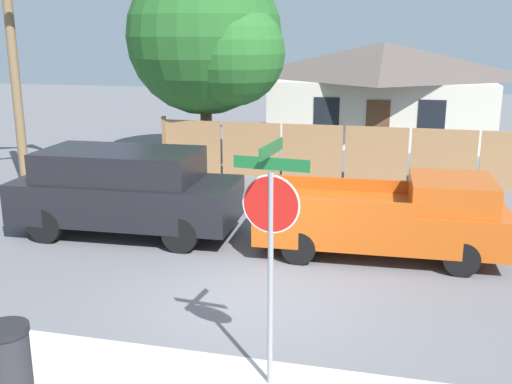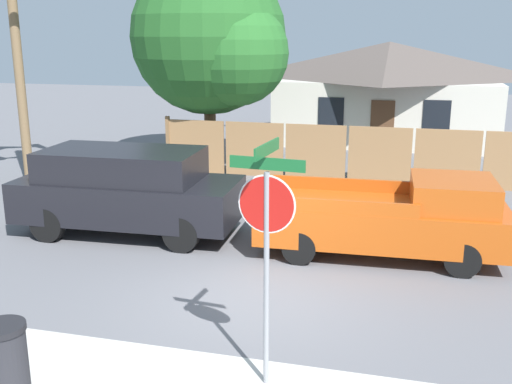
# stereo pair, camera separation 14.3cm
# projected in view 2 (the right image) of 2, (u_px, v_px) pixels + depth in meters

# --- Properties ---
(ground_plane) EXTENTS (80.00, 80.00, 0.00)m
(ground_plane) POSITION_uv_depth(u_px,v_px,m) (255.00, 297.00, 10.43)
(ground_plane) COLOR slate
(wooden_fence) EXTENTS (13.93, 0.12, 1.83)m
(wooden_fence) POSITION_uv_depth(u_px,v_px,m) (379.00, 155.00, 18.22)
(wooden_fence) COLOR #997047
(wooden_fence) RESTS_ON ground
(house) EXTENTS (9.54, 7.25, 4.14)m
(house) POSITION_uv_depth(u_px,v_px,m) (388.00, 89.00, 25.93)
(house) COLOR beige
(house) RESTS_ON ground
(oak_tree) EXTENTS (5.41, 5.16, 6.94)m
(oak_tree) POSITION_uv_depth(u_px,v_px,m) (214.00, 40.00, 19.69)
(oak_tree) COLOR brown
(oak_tree) RESTS_ON ground
(red_suv) EXTENTS (5.07, 2.24, 1.95)m
(red_suv) POSITION_uv_depth(u_px,v_px,m) (127.00, 189.00, 13.52)
(red_suv) COLOR black
(red_suv) RESTS_ON ground
(orange_pickup) EXTENTS (5.05, 2.10, 1.69)m
(orange_pickup) POSITION_uv_depth(u_px,v_px,m) (391.00, 218.00, 12.17)
(orange_pickup) COLOR #B74C14
(orange_pickup) RESTS_ON ground
(stop_sign) EXTENTS (0.95, 0.86, 3.20)m
(stop_sign) POSITION_uv_depth(u_px,v_px,m) (267.00, 225.00, 7.31)
(stop_sign) COLOR gray
(stop_sign) RESTS_ON ground
(trash_bin) EXTENTS (0.58, 0.58, 1.00)m
(trash_bin) POSITION_uv_depth(u_px,v_px,m) (5.00, 361.00, 7.44)
(trash_bin) COLOR #28282D
(trash_bin) RESTS_ON ground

